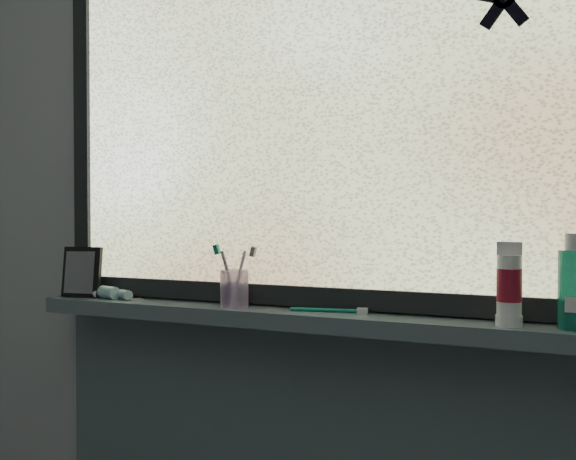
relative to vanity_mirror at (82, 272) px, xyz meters
The scene contains 11 objects.
wall_back 0.75m from the vanity_mirror, ahead, with size 3.00×0.01×2.50m, color #9EA3A8.
windowsill 0.74m from the vanity_mirror, ahead, with size 1.62×0.14×0.04m, color #485760.
window_pane 0.85m from the vanity_mirror, ahead, with size 1.50×0.01×1.00m, color silver.
frame_bottom 0.73m from the vanity_mirror, ahead, with size 1.60×0.03×0.05m, color black.
frame_left 0.45m from the vanity_mirror, 126.19° to the left, with size 0.05×0.03×1.10m, color black.
vanity_mirror is the anchor object (origin of this frame).
toothpaste_tube 0.12m from the vanity_mirror, ahead, with size 0.19×0.04×0.03m, color silver, non-canonical shape.
toothbrush_cup 0.49m from the vanity_mirror, ahead, with size 0.07×0.07×0.09m, color #C0A7DD.
toothbrush_lying 0.73m from the vanity_mirror, ahead, with size 0.20×0.02×0.01m, color #0D7C66, non-canonical shape.
mouthwash_bottle 1.27m from the vanity_mirror, ahead, with size 0.06×0.06×0.16m, color #1C9178.
cream_tube 1.15m from the vanity_mirror, ahead, with size 0.05×0.05×0.13m, color silver.
Camera 1 is at (0.55, -0.19, 1.25)m, focal length 40.00 mm.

